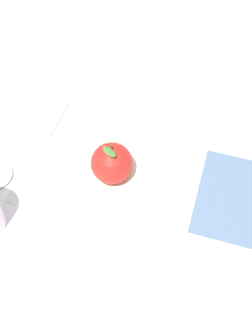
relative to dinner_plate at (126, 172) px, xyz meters
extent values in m
plane|color=silver|center=(0.00, -0.01, -0.01)|extent=(2.40, 2.40, 0.00)
cylinder|color=silver|center=(0.00, 0.00, 0.00)|extent=(0.22, 0.22, 0.01)
torus|color=silver|center=(0.00, 0.00, 0.00)|extent=(0.22, 0.22, 0.01)
sphere|color=#B21E19|center=(0.02, -0.02, 0.04)|extent=(0.07, 0.07, 0.07)
cylinder|color=#4C3319|center=(0.02, -0.02, 0.08)|extent=(0.00, 0.00, 0.02)
ellipsoid|color=#386628|center=(0.03, -0.02, 0.08)|extent=(0.02, 0.03, 0.01)
cylinder|color=silver|center=(0.16, 0.14, 0.01)|extent=(0.10, 0.10, 0.04)
torus|color=silver|center=(0.16, 0.14, 0.03)|extent=(0.10, 0.10, 0.01)
cylinder|color=#B7AF9F|center=(0.16, 0.14, 0.02)|extent=(0.08, 0.08, 0.01)
cube|color=silver|center=(0.03, -0.17, -0.01)|extent=(0.14, 0.03, 0.00)
cube|color=silver|center=(-0.08, -0.16, 0.00)|extent=(0.09, 0.02, 0.01)
ellipsoid|color=silver|center=(0.06, -0.20, 0.00)|extent=(0.05, 0.04, 0.01)
cube|color=silver|center=(-0.03, -0.20, -0.01)|extent=(0.13, 0.02, 0.01)
cube|color=slate|center=(0.01, 0.19, -0.01)|extent=(0.17, 0.13, 0.00)
camera|label=1|loc=(0.42, 0.10, 0.63)|focal=48.11mm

